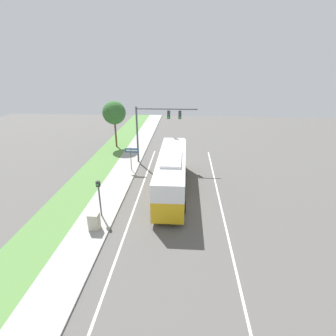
{
  "coord_description": "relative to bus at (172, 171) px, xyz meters",
  "views": [
    {
      "loc": [
        0.45,
        -18.49,
        11.27
      ],
      "look_at": [
        -1.09,
        4.41,
        1.9
      ],
      "focal_mm": 28.0,
      "sensor_mm": 36.0,
      "label": 1
    }
  ],
  "objects": [
    {
      "name": "street_sign",
      "position": [
        -4.61,
        4.45,
        -0.05
      ],
      "size": [
        1.48,
        0.08,
        2.71
      ],
      "color": "#4C4C51",
      "rests_on": "ground_plane"
    },
    {
      "name": "ground_plane",
      "position": [
        0.67,
        -3.4,
        -2.02
      ],
      "size": [
        80.0,
        80.0,
        0.0
      ],
      "primitive_type": "plane",
      "color": "#565451"
    },
    {
      "name": "lane_divider_near",
      "position": [
        -2.93,
        -3.4,
        -2.01
      ],
      "size": [
        0.14,
        30.0,
        0.01
      ],
      "color": "silver",
      "rests_on": "ground_plane"
    },
    {
      "name": "signal_gantry",
      "position": [
        -2.31,
        7.15,
        2.76
      ],
      "size": [
        6.89,
        0.41,
        6.65
      ],
      "color": "#4C4C51",
      "rests_on": "ground_plane"
    },
    {
      "name": "bus",
      "position": [
        0.0,
        0.0,
        0.0
      ],
      "size": [
        2.59,
        12.04,
        3.69
      ],
      "color": "gold",
      "rests_on": "ground_plane"
    },
    {
      "name": "pedestrian_signal",
      "position": [
        -5.24,
        -4.75,
        0.07
      ],
      "size": [
        0.28,
        0.34,
        3.06
      ],
      "color": "#4C4C51",
      "rests_on": "ground_plane"
    },
    {
      "name": "grass_verge",
      "position": [
        -8.73,
        -3.4,
        -1.97
      ],
      "size": [
        3.6,
        80.0,
        0.1
      ],
      "color": "#568442",
      "rests_on": "ground_plane"
    },
    {
      "name": "lane_divider_far",
      "position": [
        4.27,
        -3.4,
        -2.01
      ],
      "size": [
        0.14,
        30.0,
        0.01
      ],
      "color": "silver",
      "rests_on": "ground_plane"
    },
    {
      "name": "sidewalk",
      "position": [
        -5.53,
        -3.4,
        -1.96
      ],
      "size": [
        2.8,
        80.0,
        0.12
      ],
      "color": "#9E9E99",
      "rests_on": "ground_plane"
    },
    {
      "name": "roadside_tree",
      "position": [
        -8.51,
        12.97,
        2.81
      ],
      "size": [
        3.11,
        3.11,
        6.3
      ],
      "color": "brown",
      "rests_on": "grass_verge"
    },
    {
      "name": "utility_cabinet",
      "position": [
        -5.18,
        -6.52,
        -1.28
      ],
      "size": [
        0.73,
        0.63,
        1.23
      ],
      "color": "#B7B29E",
      "rests_on": "sidewalk"
    }
  ]
}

